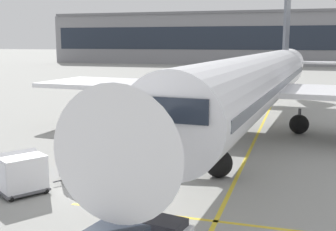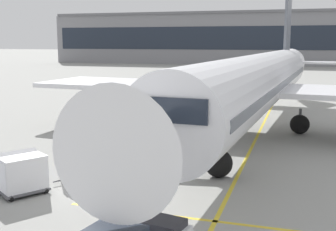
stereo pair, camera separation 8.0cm
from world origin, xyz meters
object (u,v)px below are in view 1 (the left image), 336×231
Objects in this scene: baggage_cart_lead at (84,160)px; safety_cone_engine_keepout at (151,131)px; baggage_cart_second at (21,172)px; ground_crew_marshaller at (155,154)px; ground_crew_by_loader at (83,148)px; safety_cone_wingtip at (156,124)px; parked_airplane at (258,83)px; belt_loader at (151,152)px; ground_crew_by_carts at (65,159)px.

baggage_cart_lead is 4.24× the size of safety_cone_engine_keepout.
baggage_cart_lead is 3.21m from baggage_cart_second.
safety_cone_engine_keepout is at bearing 110.80° from ground_crew_marshaller.
ground_crew_by_loader is at bearing -96.71° from safety_cone_engine_keepout.
baggage_cart_lead reaches higher than safety_cone_wingtip.
belt_loader is (-4.56, -11.03, -2.90)m from parked_airplane.
baggage_cart_lead and baggage_cart_second have the same top height.
ground_crew_by_carts is 2.72× the size of safety_cone_engine_keepout.
safety_cone_engine_keepout is at bearing 90.80° from baggage_cart_lead.
parked_airplane is at bearing 70.52° from ground_crew_marshaller.
baggage_cart_lead is (-2.63, -2.65, 0.07)m from belt_loader.
belt_loader is at bearing 8.14° from ground_crew_by_loader.
baggage_cart_lead reaches higher than ground_crew_marshaller.
parked_airplane is 16.91× the size of baggage_cart_lead.
baggage_cart_second is at bearing -107.11° from ground_crew_by_carts.
baggage_cart_second is (-1.68, -2.74, 0.00)m from baggage_cart_lead.
ground_crew_by_loader is at bearing 83.76° from baggage_cart_second.
ground_crew_marshaller is at bearing -71.62° from safety_cone_wingtip.
ground_crew_by_carts is at bearing -120.19° from parked_airplane.
ground_crew_marshaller is 2.72× the size of safety_cone_engine_keepout.
belt_loader reaches higher than baggage_cart_second.
parked_airplane is 15.72m from baggage_cart_lead.
parked_airplane reaches higher than baggage_cart_lead.
safety_cone_engine_keepout is at bearing 109.26° from belt_loader.
safety_cone_wingtip is at bearing 86.20° from baggage_cart_second.
ground_crew_by_loader is at bearing -125.78° from parked_airplane.
belt_loader is at bearing 51.36° from baggage_cart_second.
belt_loader is 7.51× the size of safety_cone_engine_keepout.
ground_crew_by_loader and ground_crew_marshaller have the same top height.
ground_crew_by_carts is 2.63× the size of safety_cone_wingtip.
ground_crew_by_loader is (0.53, 4.85, -0.00)m from baggage_cart_second.
safety_cone_engine_keepout is (-0.15, 10.62, -0.69)m from baggage_cart_lead.
parked_airplane is 8.57m from safety_cone_wingtip.
parked_airplane is 8.70m from safety_cone_engine_keepout.
ground_crew_by_loader is 1.00× the size of ground_crew_marshaller.
baggage_cart_lead is at bearing 58.50° from baggage_cart_second.
belt_loader is 4.57m from ground_crew_by_carts.
belt_loader is at bearing -72.94° from safety_cone_wingtip.
parked_airplane is at bearing 61.63° from baggage_cart_second.
baggage_cart_second reaches higher than ground_crew_by_loader.
parked_airplane is at bearing 54.22° from ground_crew_by_loader.
belt_loader is 1.77× the size of baggage_cart_lead.
ground_crew_by_loader is at bearing 179.72° from ground_crew_marshaller.
baggage_cart_second is at bearing -93.80° from safety_cone_wingtip.
baggage_cart_second is 4.88m from ground_crew_by_loader.
parked_airplane is at bearing 62.28° from baggage_cart_lead.
ground_crew_marshaller is (4.77, 4.83, -0.00)m from baggage_cart_second.
baggage_cart_second is 6.79m from ground_crew_marshaller.
parked_airplane is at bearing 22.70° from safety_cone_engine_keepout.
ground_crew_by_loader is 2.36m from ground_crew_by_carts.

